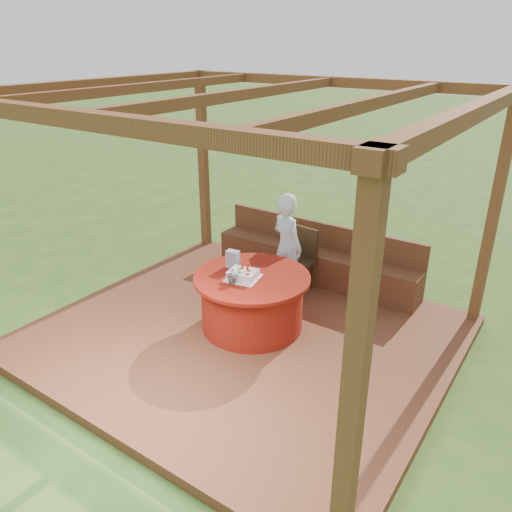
{
  "coord_description": "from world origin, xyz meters",
  "views": [
    {
      "loc": [
        2.95,
        -4.03,
        3.28
      ],
      "look_at": [
        0.0,
        0.25,
        1.0
      ],
      "focal_mm": 35.0,
      "sensor_mm": 36.0,
      "label": 1
    }
  ],
  "objects_px": {
    "bench": "(315,262)",
    "chair": "(300,256)",
    "table": "(252,301)",
    "elderly_woman": "(287,245)",
    "gift_bag": "(233,259)",
    "birthday_cake": "(243,274)",
    "drinking_glass": "(232,279)"
  },
  "relations": [
    {
      "from": "table",
      "to": "chair",
      "type": "distance_m",
      "value": 1.22
    },
    {
      "from": "bench",
      "to": "elderly_woman",
      "type": "height_order",
      "value": "elderly_woman"
    },
    {
      "from": "elderly_woman",
      "to": "gift_bag",
      "type": "distance_m",
      "value": 0.93
    },
    {
      "from": "elderly_woman",
      "to": "birthday_cake",
      "type": "xyz_separation_m",
      "value": [
        0.07,
        -1.07,
        0.02
      ]
    },
    {
      "from": "elderly_woman",
      "to": "drinking_glass",
      "type": "relative_size",
      "value": 12.18
    },
    {
      "from": "bench",
      "to": "gift_bag",
      "type": "height_order",
      "value": "gift_bag"
    },
    {
      "from": "chair",
      "to": "birthday_cake",
      "type": "distance_m",
      "value": 1.34
    },
    {
      "from": "chair",
      "to": "gift_bag",
      "type": "relative_size",
      "value": 4.01
    },
    {
      "from": "drinking_glass",
      "to": "table",
      "type": "bearing_deg",
      "value": 75.32
    },
    {
      "from": "birthday_cake",
      "to": "chair",
      "type": "bearing_deg",
      "value": 90.29
    },
    {
      "from": "table",
      "to": "chair",
      "type": "height_order",
      "value": "chair"
    },
    {
      "from": "bench",
      "to": "drinking_glass",
      "type": "distance_m",
      "value": 1.89
    },
    {
      "from": "drinking_glass",
      "to": "birthday_cake",
      "type": "bearing_deg",
      "value": 81.57
    },
    {
      "from": "chair",
      "to": "gift_bag",
      "type": "bearing_deg",
      "value": -103.0
    },
    {
      "from": "table",
      "to": "birthday_cake",
      "type": "bearing_deg",
      "value": -113.76
    },
    {
      "from": "gift_bag",
      "to": "birthday_cake",
      "type": "bearing_deg",
      "value": -39.25
    },
    {
      "from": "chair",
      "to": "elderly_woman",
      "type": "distance_m",
      "value": 0.35
    },
    {
      "from": "bench",
      "to": "chair",
      "type": "relative_size",
      "value": 3.55
    },
    {
      "from": "table",
      "to": "gift_bag",
      "type": "height_order",
      "value": "gift_bag"
    },
    {
      "from": "table",
      "to": "gift_bag",
      "type": "bearing_deg",
      "value": 169.1
    },
    {
      "from": "elderly_woman",
      "to": "birthday_cake",
      "type": "height_order",
      "value": "elderly_woman"
    },
    {
      "from": "birthday_cake",
      "to": "drinking_glass",
      "type": "bearing_deg",
      "value": -98.43
    },
    {
      "from": "chair",
      "to": "drinking_glass",
      "type": "distance_m",
      "value": 1.51
    },
    {
      "from": "elderly_woman",
      "to": "birthday_cake",
      "type": "relative_size",
      "value": 3.33
    },
    {
      "from": "table",
      "to": "birthday_cake",
      "type": "height_order",
      "value": "birthday_cake"
    },
    {
      "from": "drinking_glass",
      "to": "gift_bag",
      "type": "bearing_deg",
      "value": 125.72
    },
    {
      "from": "chair",
      "to": "table",
      "type": "bearing_deg",
      "value": -87.41
    },
    {
      "from": "birthday_cake",
      "to": "drinking_glass",
      "type": "distance_m",
      "value": 0.17
    },
    {
      "from": "chair",
      "to": "gift_bag",
      "type": "distance_m",
      "value": 1.22
    },
    {
      "from": "birthday_cake",
      "to": "drinking_glass",
      "type": "height_order",
      "value": "birthday_cake"
    },
    {
      "from": "drinking_glass",
      "to": "bench",
      "type": "bearing_deg",
      "value": 87.89
    },
    {
      "from": "bench",
      "to": "drinking_glass",
      "type": "height_order",
      "value": "bench"
    }
  ]
}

